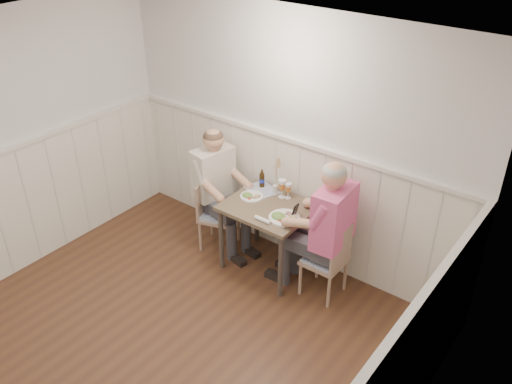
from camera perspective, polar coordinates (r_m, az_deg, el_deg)
ground_plane at (r=4.84m, az=-13.00°, el=-18.19°), size 4.50×4.50×0.00m
room_shell at (r=3.85m, az=-15.59°, el=-3.02°), size 4.04×4.54×2.60m
wainscot at (r=4.68m, az=-7.64°, el=-7.84°), size 4.00×4.49×1.34m
dining_table at (r=5.39m, az=1.29°, el=-2.41°), size 0.84×0.70×0.75m
chair_right at (r=5.21m, az=7.68°, el=-6.98°), size 0.37×0.37×0.78m
chair_left at (r=5.85m, az=-4.38°, el=-2.08°), size 0.47×0.47×0.79m
man_in_pink at (r=5.13m, az=7.51°, el=-5.08°), size 0.69×0.48×1.46m
diner_cream at (r=5.85m, az=-4.19°, el=-0.39°), size 0.69×0.50×1.37m
plate_man at (r=5.13m, az=2.89°, el=-2.59°), size 0.30×0.30×0.08m
plate_diner at (r=5.46m, az=-0.60°, el=-0.38°), size 0.24×0.24×0.06m
beer_glass_a at (r=5.40m, az=3.42°, el=0.40°), size 0.07×0.07×0.17m
beer_glass_b at (r=5.40m, az=2.77°, el=0.66°), size 0.08×0.08×0.20m
beer_bottle at (r=5.60m, az=0.63°, el=1.34°), size 0.06×0.06×0.20m
rolled_napkin at (r=5.08m, az=0.70°, el=-2.94°), size 0.17×0.04×0.04m
grass_vase at (r=5.44m, az=2.05°, el=1.66°), size 0.05×0.05×0.44m
gingham_mat at (r=5.59m, az=0.62°, el=0.24°), size 0.39×0.35×0.01m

